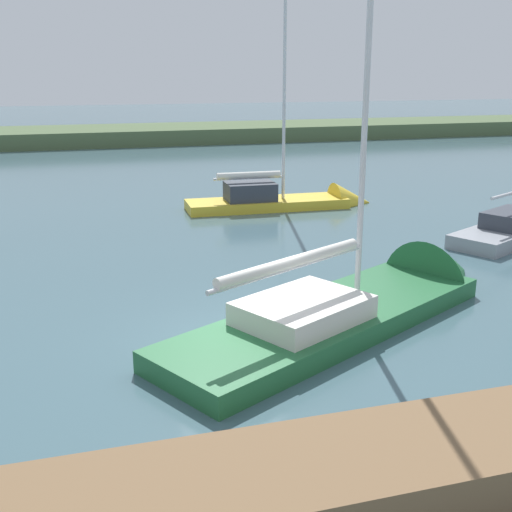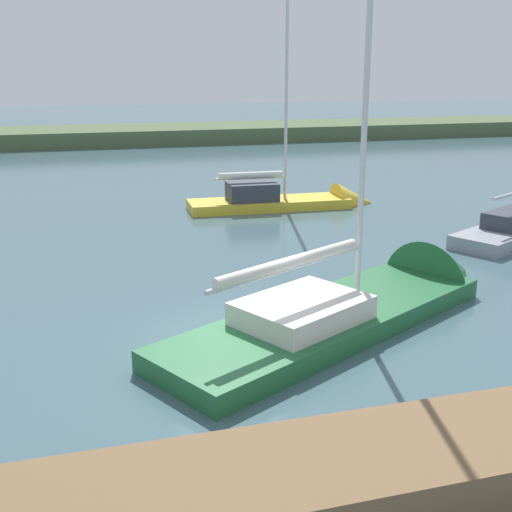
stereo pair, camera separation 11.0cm
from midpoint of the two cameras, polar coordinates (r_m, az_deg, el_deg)
name	(u,v)px [view 1 (the left image)]	position (r m, az deg, el deg)	size (l,w,h in m)	color
ground_plane	(240,338)	(14.24, -1.70, -7.34)	(200.00, 200.00, 0.00)	#42606B
far_shoreline	(109,143)	(53.79, -13.01, 9.79)	(180.00, 8.00, 2.40)	#4C603D
dock_pier	(344,474)	(9.41, 7.54, -18.66)	(26.03, 2.04, 0.67)	brown
sailboat_outer_mooring	(293,203)	(27.63, 3.23, 4.74)	(8.20, 2.15, 10.42)	gold
sailboat_far_right	(380,302)	(16.21, 10.79, -4.06)	(10.60, 7.22, 11.08)	#236638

